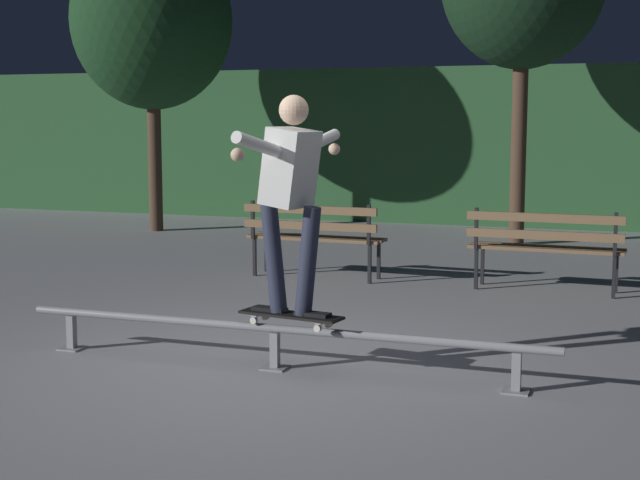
% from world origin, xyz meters
% --- Properties ---
extents(ground_plane, '(90.00, 90.00, 0.00)m').
position_xyz_m(ground_plane, '(0.00, 0.00, 0.00)').
color(ground_plane, '#99999E').
extents(hedge_backdrop, '(24.00, 1.20, 2.70)m').
position_xyz_m(hedge_backdrop, '(0.00, 10.18, 1.35)').
color(hedge_backdrop, '#2D5B33').
rests_on(hedge_backdrop, ground).
extents(grind_rail, '(4.08, 0.18, 0.33)m').
position_xyz_m(grind_rail, '(0.00, -0.01, 0.25)').
color(grind_rail, gray).
rests_on(grind_rail, ground).
extents(skateboard, '(0.80, 0.32, 0.09)m').
position_xyz_m(skateboard, '(0.13, -0.01, 0.40)').
color(skateboard, black).
rests_on(skateboard, grind_rail).
extents(skateboarder, '(0.63, 1.39, 1.56)m').
position_xyz_m(skateboarder, '(0.13, -0.02, 1.34)').
color(skateboarder, black).
rests_on(skateboarder, skateboard).
extents(park_bench_leftmost, '(1.61, 0.47, 0.88)m').
position_xyz_m(park_bench_leftmost, '(-1.06, 3.71, 0.54)').
color(park_bench_leftmost, black).
rests_on(park_bench_leftmost, ground).
extents(park_bench_left_center, '(1.61, 0.47, 0.88)m').
position_xyz_m(park_bench_left_center, '(1.52, 3.71, 0.54)').
color(park_bench_left_center, black).
rests_on(park_bench_left_center, ground).
extents(tree_far_left, '(2.56, 2.56, 4.78)m').
position_xyz_m(tree_far_left, '(-5.07, 7.20, 3.36)').
color(tree_far_left, '#4C3828').
rests_on(tree_far_left, ground).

